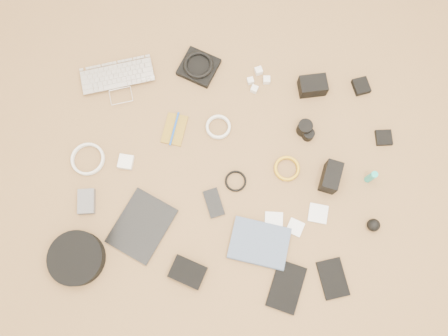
# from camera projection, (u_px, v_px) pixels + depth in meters

# --- Properties ---
(room_shell) EXTENTS (4.04, 4.04, 2.58)m
(room_shell) POSITION_uv_depth(u_px,v_px,m) (229.00, 1.00, 0.73)
(room_shell) COLOR olive
(room_shell) RESTS_ON ground
(laptop) EXTENTS (0.39, 0.33, 0.03)m
(laptop) POSITION_uv_depth(u_px,v_px,m) (119.00, 85.00, 2.04)
(laptop) COLOR silver
(laptop) RESTS_ON ground
(headphone_pouch) EXTENTS (0.21, 0.20, 0.03)m
(headphone_pouch) POSITION_uv_depth(u_px,v_px,m) (199.00, 67.00, 2.06)
(headphone_pouch) COLOR black
(headphone_pouch) RESTS_ON ground
(headphones) EXTENTS (0.15, 0.15, 0.02)m
(headphones) POSITION_uv_depth(u_px,v_px,m) (198.00, 65.00, 2.03)
(headphones) COLOR black
(headphones) RESTS_ON headphone_pouch
(charger_a) EXTENTS (0.04, 0.04, 0.03)m
(charger_a) POSITION_uv_depth(u_px,v_px,m) (259.00, 71.00, 2.05)
(charger_a) COLOR silver
(charger_a) RESTS_ON ground
(charger_b) EXTENTS (0.04, 0.04, 0.03)m
(charger_b) POSITION_uv_depth(u_px,v_px,m) (250.00, 81.00, 2.04)
(charger_b) COLOR silver
(charger_b) RESTS_ON ground
(charger_c) EXTENTS (0.03, 0.03, 0.03)m
(charger_c) POSITION_uv_depth(u_px,v_px,m) (267.00, 80.00, 2.04)
(charger_c) COLOR silver
(charger_c) RESTS_ON ground
(charger_d) EXTENTS (0.04, 0.04, 0.03)m
(charger_d) POSITION_uv_depth(u_px,v_px,m) (254.00, 89.00, 2.03)
(charger_d) COLOR silver
(charger_d) RESTS_ON ground
(dslr_camera) EXTENTS (0.14, 0.11, 0.07)m
(dslr_camera) POSITION_uv_depth(u_px,v_px,m) (313.00, 86.00, 2.01)
(dslr_camera) COLOR black
(dslr_camera) RESTS_ON ground
(lens_pouch) EXTENTS (0.09, 0.10, 0.03)m
(lens_pouch) POSITION_uv_depth(u_px,v_px,m) (361.00, 86.00, 2.03)
(lens_pouch) COLOR black
(lens_pouch) RESTS_ON ground
(notebook_olive) EXTENTS (0.11, 0.16, 0.01)m
(notebook_olive) POSITION_uv_depth(u_px,v_px,m) (175.00, 129.00, 1.99)
(notebook_olive) COLOR olive
(notebook_olive) RESTS_ON ground
(pen_blue) EXTENTS (0.03, 0.16, 0.01)m
(pen_blue) POSITION_uv_depth(u_px,v_px,m) (174.00, 129.00, 1.98)
(pen_blue) COLOR #1545AB
(pen_blue) RESTS_ON notebook_olive
(cable_white_a) EXTENTS (0.14, 0.14, 0.01)m
(cable_white_a) POSITION_uv_depth(u_px,v_px,m) (218.00, 127.00, 1.99)
(cable_white_a) COLOR silver
(cable_white_a) RESTS_ON ground
(lens_a) EXTENTS (0.07, 0.07, 0.07)m
(lens_a) POSITION_uv_depth(u_px,v_px,m) (304.00, 128.00, 1.96)
(lens_a) COLOR black
(lens_a) RESTS_ON ground
(lens_b) EXTENTS (0.06, 0.06, 0.05)m
(lens_b) POSITION_uv_depth(u_px,v_px,m) (308.00, 135.00, 1.96)
(lens_b) COLOR black
(lens_b) RESTS_ON ground
(card_reader) EXTENTS (0.08, 0.08, 0.02)m
(card_reader) POSITION_uv_depth(u_px,v_px,m) (384.00, 138.00, 1.98)
(card_reader) COLOR black
(card_reader) RESTS_ON ground
(power_brick) EXTENTS (0.07, 0.07, 0.03)m
(power_brick) POSITION_uv_depth(u_px,v_px,m) (126.00, 162.00, 1.94)
(power_brick) COLOR silver
(power_brick) RESTS_ON ground
(cable_white_b) EXTENTS (0.19, 0.19, 0.01)m
(cable_white_b) POSITION_uv_depth(u_px,v_px,m) (88.00, 159.00, 1.95)
(cable_white_b) COLOR silver
(cable_white_b) RESTS_ON ground
(cable_black) EXTENTS (0.12, 0.12, 0.01)m
(cable_black) POSITION_uv_depth(u_px,v_px,m) (236.00, 181.00, 1.93)
(cable_black) COLOR black
(cable_black) RESTS_ON ground
(cable_yellow) EXTENTS (0.14, 0.14, 0.01)m
(cable_yellow) POSITION_uv_depth(u_px,v_px,m) (287.00, 169.00, 1.94)
(cable_yellow) COLOR gold
(cable_yellow) RESTS_ON ground
(flash) EXTENTS (0.09, 0.14, 0.10)m
(flash) POSITION_uv_depth(u_px,v_px,m) (331.00, 177.00, 1.89)
(flash) COLOR black
(flash) RESTS_ON ground
(lens_cleaner) EXTENTS (0.03, 0.03, 0.10)m
(lens_cleaner) POSITION_uv_depth(u_px,v_px,m) (371.00, 177.00, 1.89)
(lens_cleaner) COLOR #1AA99E
(lens_cleaner) RESTS_ON ground
(battery_charger) EXTENTS (0.09, 0.12, 0.03)m
(battery_charger) POSITION_uv_depth(u_px,v_px,m) (87.00, 202.00, 1.90)
(battery_charger) COLOR #56555A
(battery_charger) RESTS_ON ground
(tablet) EXTENTS (0.30, 0.33, 0.01)m
(tablet) POSITION_uv_depth(u_px,v_px,m) (142.00, 226.00, 1.88)
(tablet) COLOR black
(tablet) RESTS_ON ground
(phone) EXTENTS (0.11, 0.14, 0.01)m
(phone) POSITION_uv_depth(u_px,v_px,m) (214.00, 203.00, 1.91)
(phone) COLOR black
(phone) RESTS_ON ground
(filter_case_left) EXTENTS (0.08, 0.08, 0.01)m
(filter_case_left) POSITION_uv_depth(u_px,v_px,m) (274.00, 221.00, 1.89)
(filter_case_left) COLOR silver
(filter_case_left) RESTS_ON ground
(filter_case_mid) EXTENTS (0.08, 0.08, 0.01)m
(filter_case_mid) POSITION_uv_depth(u_px,v_px,m) (295.00, 227.00, 1.88)
(filter_case_mid) COLOR silver
(filter_case_mid) RESTS_ON ground
(filter_case_right) EXTENTS (0.09, 0.09, 0.01)m
(filter_case_right) POSITION_uv_depth(u_px,v_px,m) (318.00, 213.00, 1.89)
(filter_case_right) COLOR silver
(filter_case_right) RESTS_ON ground
(air_blower) EXTENTS (0.06, 0.06, 0.06)m
(air_blower) POSITION_uv_depth(u_px,v_px,m) (373.00, 225.00, 1.86)
(air_blower) COLOR black
(air_blower) RESTS_ON ground
(headphone_case) EXTENTS (0.23, 0.23, 0.06)m
(headphone_case) POSITION_uv_depth(u_px,v_px,m) (77.00, 258.00, 1.82)
(headphone_case) COLOR black
(headphone_case) RESTS_ON ground
(drive_case) EXTENTS (0.16, 0.14, 0.03)m
(drive_case) POSITION_uv_depth(u_px,v_px,m) (188.00, 272.00, 1.82)
(drive_case) COLOR black
(drive_case) RESTS_ON ground
(paperback) EXTENTS (0.27, 0.22, 0.02)m
(paperback) POSITION_uv_depth(u_px,v_px,m) (255.00, 265.00, 1.83)
(paperback) COLOR #425270
(paperback) RESTS_ON ground
(notebook_black_a) EXTENTS (0.17, 0.22, 0.01)m
(notebook_black_a) POSITION_uv_depth(u_px,v_px,m) (286.00, 287.00, 1.82)
(notebook_black_a) COLOR black
(notebook_black_a) RESTS_ON ground
(notebook_black_b) EXTENTS (0.15, 0.18, 0.01)m
(notebook_black_b) POSITION_uv_depth(u_px,v_px,m) (333.00, 278.00, 1.83)
(notebook_black_b) COLOR black
(notebook_black_b) RESTS_ON ground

